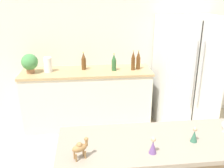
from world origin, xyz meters
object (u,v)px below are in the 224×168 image
potted_plant (30,63)px  back_bottle_1 (133,61)px  paper_towel_roll (48,65)px  back_bottle_0 (138,60)px  back_bottle_3 (84,61)px  refrigerator (186,72)px  back_bottle_2 (114,62)px  wise_man_figurine_blue (194,135)px  wise_man_figurine_crimson (153,146)px  camel_figurine (80,147)px

potted_plant → back_bottle_1: back_bottle_1 is taller
paper_towel_roll → back_bottle_1: size_ratio=0.73×
back_bottle_0 → back_bottle_3: 0.85m
refrigerator → back_bottle_2: (-1.15, 0.05, 0.18)m
wise_man_figurine_blue → back_bottle_0: bearing=89.4°
refrigerator → wise_man_figurine_crimson: bearing=-117.7°
paper_towel_roll → wise_man_figurine_crimson: (1.01, -2.24, -0.01)m
refrigerator → back_bottle_3: bearing=174.4°
back_bottle_0 → back_bottle_2: back_bottle_0 is taller
back_bottle_0 → camel_figurine: size_ratio=1.97×
potted_plant → back_bottle_3: bearing=7.4°
back_bottle_1 → back_bottle_3: (-0.76, 0.11, -0.02)m
back_bottle_0 → paper_towel_roll: bearing=179.9°
refrigerator → back_bottle_3: 1.62m
refrigerator → back_bottle_2: size_ratio=6.51×
potted_plant → wise_man_figurine_crimson: bearing=-60.2°
back_bottle_1 → camel_figurine: size_ratio=2.01×
back_bottle_0 → camel_figurine: back_bottle_0 is taller
paper_towel_roll → back_bottle_2: back_bottle_2 is taller
paper_towel_roll → wise_man_figurine_blue: (1.36, -2.13, -0.01)m
wise_man_figurine_blue → refrigerator: bearing=69.1°
potted_plant → back_bottle_0: (1.64, 0.03, -0.02)m
back_bottle_3 → wise_man_figurine_blue: 2.36m
refrigerator → paper_towel_roll: refrigerator is taller
back_bottle_3 → wise_man_figurine_crimson: back_bottle_3 is taller
potted_plant → back_bottle_3: 0.80m
paper_towel_roll → back_bottle_2: (1.00, -0.03, 0.01)m
refrigerator → back_bottle_1: bearing=176.8°
back_bottle_2 → wise_man_figurine_blue: back_bottle_2 is taller
refrigerator → potted_plant: size_ratio=5.95×
refrigerator → wise_man_figurine_crimson: size_ratio=13.21×
back_bottle_1 → wise_man_figurine_blue: 2.10m
wise_man_figurine_crimson → paper_towel_roll: bearing=114.3°
potted_plant → back_bottle_3: size_ratio=1.06×
paper_towel_roll → back_bottle_0: size_ratio=0.75×
back_bottle_0 → back_bottle_1: 0.10m
back_bottle_1 → wise_man_figurine_crimson: back_bottle_1 is taller
wise_man_figurine_crimson → back_bottle_1: bearing=82.7°
back_bottle_3 → camel_figurine: back_bottle_3 is taller
potted_plant → back_bottle_2: size_ratio=1.09×
back_bottle_1 → camel_figurine: back_bottle_1 is taller
back_bottle_2 → back_bottle_3: bearing=167.1°
camel_figurine → wise_man_figurine_blue: 0.87m
refrigerator → back_bottle_1: (-0.85, 0.05, 0.20)m
camel_figurine → wise_man_figurine_crimson: 0.51m
refrigerator → back_bottle_2: 1.16m
potted_plant → back_bottle_0: 1.64m
back_bottle_0 → wise_man_figurine_crimson: back_bottle_0 is taller
potted_plant → wise_man_figurine_crimson: size_ratio=2.22×
back_bottle_3 → camel_figurine: bearing=-90.8°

